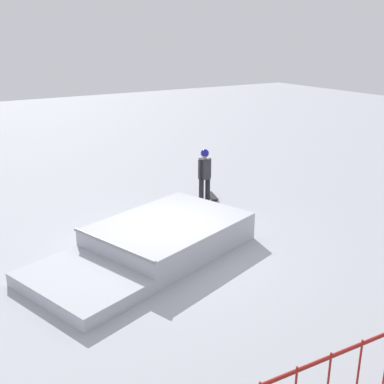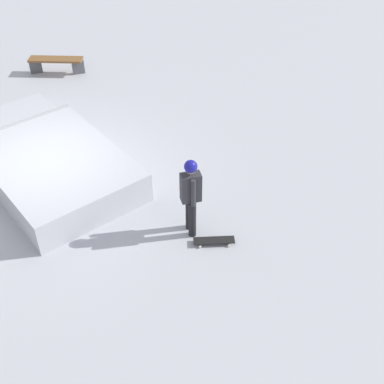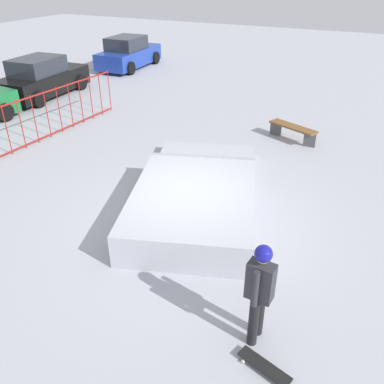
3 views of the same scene
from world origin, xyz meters
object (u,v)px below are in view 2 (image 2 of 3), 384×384
object	(u,v)px
skater	(191,192)
park_bench	(56,62)
skate_ramp	(47,162)
skateboard	(214,240)

from	to	relation	value
skater	park_bench	size ratio (longest dim) A/B	1.06
skate_ramp	skateboard	xyz separation A→B (m)	(-3.41, -2.66, -0.24)
skate_ramp	skater	xyz separation A→B (m)	(-2.92, -2.36, 0.69)
skater	skateboard	distance (m)	1.09
skate_ramp	park_bench	distance (m)	5.10
skate_ramp	park_bench	bearing A→B (deg)	-29.48
skater	skateboard	size ratio (longest dim) A/B	2.10
skate_ramp	park_bench	size ratio (longest dim) A/B	3.65
park_bench	skater	bearing A→B (deg)	-170.29
skateboard	park_bench	size ratio (longest dim) A/B	0.51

